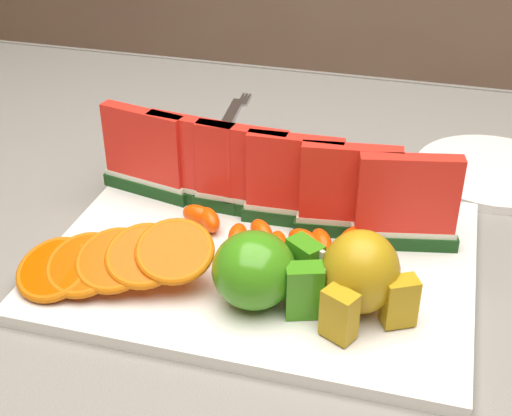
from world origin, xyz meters
TOP-DOWN VIEW (x-y plane):
  - table at (0.00, 0.00)m, footprint 1.40×0.90m
  - tablecloth at (0.00, 0.00)m, footprint 1.53×1.03m
  - platter at (0.01, -0.01)m, footprint 0.40×0.30m
  - apple_cluster at (0.03, -0.08)m, footprint 0.11×0.09m
  - pear_cluster at (0.11, -0.07)m, footprint 0.09×0.09m
  - side_plate at (0.22, 0.24)m, footprint 0.24×0.24m
  - fork at (-0.12, 0.29)m, footprint 0.03×0.20m
  - watermelon_row at (-0.00, 0.06)m, footprint 0.39×0.07m
  - orange_fan_front at (-0.11, -0.09)m, footprint 0.19×0.12m
  - orange_fan_back at (-0.01, 0.12)m, footprint 0.29×0.11m
  - tangerine_segments at (0.02, 0.01)m, footprint 0.21×0.07m

SIDE VIEW (x-z plane):
  - table at x=0.00m, z-range 0.28..1.03m
  - tablecloth at x=0.00m, z-range 0.62..0.82m
  - fork at x=-0.12m, z-range 0.76..0.76m
  - side_plate at x=0.22m, z-range 0.76..0.77m
  - platter at x=0.01m, z-range 0.76..0.77m
  - tangerine_segments at x=0.02m, z-range 0.77..0.79m
  - orange_fan_back at x=-0.01m, z-range 0.77..0.81m
  - orange_fan_front at x=-0.11m, z-range 0.77..0.82m
  - apple_cluster at x=0.03m, z-range 0.77..0.84m
  - pear_cluster at x=0.11m, z-range 0.77..0.85m
  - watermelon_row at x=0.00m, z-range 0.77..0.87m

